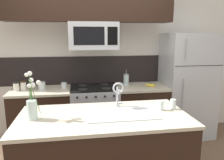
# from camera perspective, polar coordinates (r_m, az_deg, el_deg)

# --- Properties ---
(rear_partition) EXTENTS (5.20, 0.10, 2.60)m
(rear_partition) POSITION_cam_1_polar(r_m,az_deg,el_deg) (3.89, -0.80, 5.04)
(rear_partition) COLOR silver
(rear_partition) RESTS_ON ground
(splash_band) EXTENTS (3.39, 0.01, 0.48)m
(splash_band) POSITION_cam_1_polar(r_m,az_deg,el_deg) (3.82, -5.14, 2.61)
(splash_band) COLOR black
(splash_band) RESTS_ON rear_partition
(back_counter_left) EXTENTS (0.94, 0.65, 0.91)m
(back_counter_left) POSITION_cam_1_polar(r_m,az_deg,el_deg) (3.72, -17.67, -9.22)
(back_counter_left) COLOR black
(back_counter_left) RESTS_ON ground
(back_counter_right) EXTENTS (0.85, 0.65, 0.91)m
(back_counter_right) POSITION_cam_1_polar(r_m,az_deg,el_deg) (3.82, 7.41, -8.21)
(back_counter_right) COLOR black
(back_counter_right) RESTS_ON ground
(stove_range) EXTENTS (0.76, 0.64, 0.93)m
(stove_range) POSITION_cam_1_polar(r_m,az_deg,el_deg) (3.68, -4.59, -8.82)
(stove_range) COLOR #B7BABF
(stove_range) RESTS_ON ground
(microwave) EXTENTS (0.74, 0.40, 0.41)m
(microwave) POSITION_cam_1_polar(r_m,az_deg,el_deg) (3.43, -4.91, 11.40)
(microwave) COLOR #B7BABF
(upper_cabinet_band) EXTENTS (2.49, 0.34, 0.60)m
(upper_cabinet_band) POSITION_cam_1_polar(r_m,az_deg,el_deg) (3.43, -5.84, 19.84)
(upper_cabinet_band) COLOR black
(refrigerator) EXTENTS (0.84, 0.74, 1.78)m
(refrigerator) POSITION_cam_1_polar(r_m,az_deg,el_deg) (4.02, 18.87, -1.29)
(refrigerator) COLOR #B7BABF
(refrigerator) RESTS_ON ground
(storage_jar_tall) EXTENTS (0.09, 0.09, 0.13)m
(storage_jar_tall) POSITION_cam_1_polar(r_m,az_deg,el_deg) (3.64, -23.72, -1.59)
(storage_jar_tall) COLOR silver
(storage_jar_tall) RESTS_ON back_counter_left
(storage_jar_medium) EXTENTS (0.08, 0.08, 0.14)m
(storage_jar_medium) POSITION_cam_1_polar(r_m,az_deg,el_deg) (3.63, -22.13, -1.43)
(storage_jar_medium) COLOR silver
(storage_jar_medium) RESTS_ON back_counter_left
(storage_jar_short) EXTENTS (0.10, 0.10, 0.13)m
(storage_jar_short) POSITION_cam_1_polar(r_m,az_deg,el_deg) (3.57, -17.86, -1.44)
(storage_jar_short) COLOR silver
(storage_jar_short) RESTS_ON back_counter_left
(storage_jar_squat) EXTENTS (0.09, 0.09, 0.12)m
(storage_jar_squat) POSITION_cam_1_polar(r_m,az_deg,el_deg) (3.57, -12.39, -1.22)
(storage_jar_squat) COLOR silver
(storage_jar_squat) RESTS_ON back_counter_left
(banana_bunch) EXTENTS (0.19, 0.12, 0.07)m
(banana_bunch) POSITION_cam_1_polar(r_m,az_deg,el_deg) (3.67, 10.02, -1.35)
(banana_bunch) COLOR yellow
(banana_bunch) RESTS_ON back_counter_right
(french_press) EXTENTS (0.09, 0.09, 0.27)m
(french_press) POSITION_cam_1_polar(r_m,az_deg,el_deg) (3.66, 3.70, 0.01)
(french_press) COLOR silver
(french_press) RESTS_ON back_counter_right
(island_counter) EXTENTS (1.81, 0.90, 0.91)m
(island_counter) POSITION_cam_1_polar(r_m,az_deg,el_deg) (2.56, -2.09, -18.69)
(island_counter) COLOR black
(island_counter) RESTS_ON ground
(kitchen_sink) EXTENTS (0.76, 0.44, 0.16)m
(kitchen_sink) POSITION_cam_1_polar(r_m,az_deg,el_deg) (2.41, 2.52, -10.39)
(kitchen_sink) COLOR #ADAFB5
(kitchen_sink) RESTS_ON island_counter
(sink_faucet) EXTENTS (0.14, 0.14, 0.31)m
(sink_faucet) POSITION_cam_1_polar(r_m,az_deg,el_deg) (2.53, 1.61, -2.96)
(sink_faucet) COLOR #B7BABF
(sink_faucet) RESTS_ON island_counter
(drinking_glass) EXTENTS (0.06, 0.06, 0.11)m
(drinking_glass) POSITION_cam_1_polar(r_m,az_deg,el_deg) (2.55, 12.69, -6.51)
(drinking_glass) COLOR silver
(drinking_glass) RESTS_ON island_counter
(spare_glass) EXTENTS (0.07, 0.07, 0.12)m
(spare_glass) POSITION_cam_1_polar(r_m,az_deg,el_deg) (2.61, 15.62, -6.14)
(spare_glass) COLOR silver
(spare_glass) RESTS_ON island_counter
(flower_vase) EXTENTS (0.17, 0.17, 0.48)m
(flower_vase) POSITION_cam_1_polar(r_m,az_deg,el_deg) (2.34, -20.13, -6.31)
(flower_vase) COLOR silver
(flower_vase) RESTS_ON island_counter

